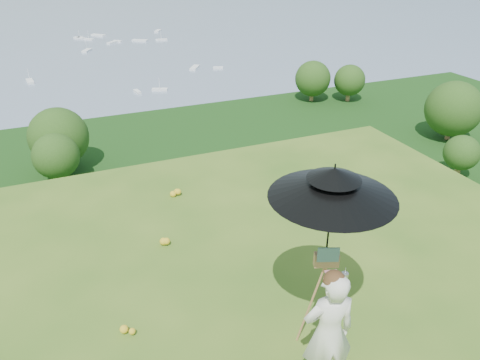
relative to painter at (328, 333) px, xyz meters
name	(u,v)px	position (x,y,z in m)	size (l,w,h in m)	color
forest_slope	(100,319)	(-1.57, 34.43, -29.77)	(140.00, 56.00, 22.00)	#13390F
shoreline_tier	(73,197)	(-1.57, 74.43, -36.77)	(170.00, 28.00, 8.00)	#665E52
bay_water	(39,32)	(-1.57, 239.43, -34.77)	(700.00, 700.00, 0.00)	slate
slope_trees	(77,195)	(-1.57, 34.43, -15.77)	(110.00, 50.00, 6.00)	#204414
harbor_town	(67,163)	(-1.57, 74.43, -30.27)	(110.00, 22.00, 5.00)	silver
moored_boats	(4,74)	(-14.07, 160.43, -34.42)	(140.00, 140.00, 0.70)	white
painter	(328,333)	(0.00, 0.00, 0.00)	(0.56, 0.37, 1.54)	silver
field_easel	(323,296)	(0.27, 0.55, -0.05)	(0.55, 0.55, 1.45)	olive
sun_umbrella	(330,216)	(0.28, 0.58, 1.03)	(1.34, 1.34, 1.21)	black
painter_cap	(335,277)	(0.00, 0.00, 0.73)	(0.22, 0.26, 0.10)	#CA6F7A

